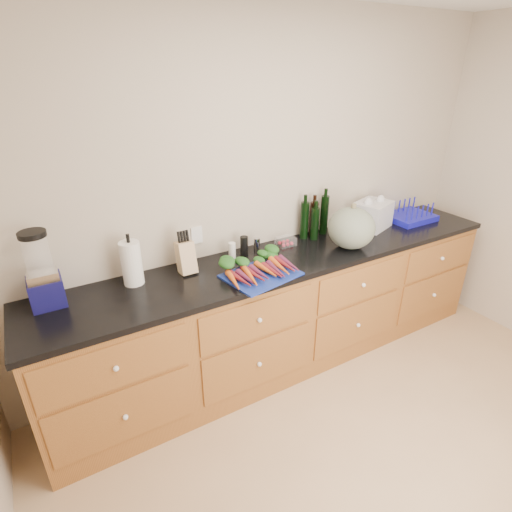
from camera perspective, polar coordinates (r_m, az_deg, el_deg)
ground at (r=2.81m, az=21.40°, el=-28.19°), size 4.00×4.00×0.00m
wall_back at (r=3.05m, az=1.65°, el=8.50°), size 4.10×0.05×2.60m
cabinets at (r=3.16m, az=4.62°, el=-7.96°), size 3.60×0.64×0.90m
countertop at (r=2.93m, az=4.89°, el=-0.26°), size 3.64×0.62×0.04m
cutting_board at (r=2.63m, az=0.72°, el=-2.70°), size 0.52×0.43×0.01m
carrots at (r=2.65m, az=0.23°, el=-1.68°), size 0.46×0.34×0.07m
squash at (r=3.07m, az=13.48°, el=3.91°), size 0.35×0.35×0.32m
blender_appliance at (r=2.54m, az=-28.23°, el=-2.29°), size 0.18×0.18×0.45m
paper_towel at (r=2.60m, az=-17.35°, el=-0.99°), size 0.13×0.13×0.28m
knife_block at (r=2.68m, az=-9.98°, el=-0.18°), size 0.11×0.11×0.21m
grinder_salt at (r=2.86m, az=-3.43°, el=0.82°), size 0.05×0.05×0.12m
grinder_pepper at (r=2.90m, az=-1.71°, el=1.46°), size 0.06×0.06×0.14m
canister_chrome at (r=2.95m, az=0.11°, el=1.59°), size 0.05×0.05×0.11m
tomato_box at (r=3.08m, az=4.26°, el=2.10°), size 0.14×0.11×0.06m
bottles at (r=3.23m, az=8.34°, el=5.22°), size 0.26×0.14×0.32m
grocery_bag at (r=3.54m, az=16.30°, el=5.68°), size 0.37×0.33×0.22m
dish_rack at (r=3.85m, az=21.08°, el=5.42°), size 0.40×0.32×0.16m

